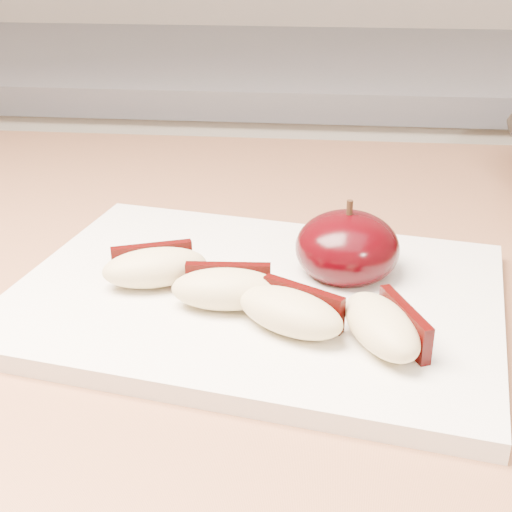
# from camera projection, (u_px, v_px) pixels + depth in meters

# --- Properties ---
(back_cabinet) EXTENTS (2.40, 0.62, 0.94)m
(back_cabinet) POSITION_uv_depth(u_px,v_px,m) (322.00, 298.00, 1.39)
(back_cabinet) COLOR silver
(back_cabinet) RESTS_ON ground
(cutting_board) EXTENTS (0.37, 0.30, 0.01)m
(cutting_board) POSITION_uv_depth(u_px,v_px,m) (256.00, 297.00, 0.50)
(cutting_board) COLOR silver
(cutting_board) RESTS_ON island_counter
(apple_half) EXTENTS (0.09, 0.09, 0.06)m
(apple_half) POSITION_uv_depth(u_px,v_px,m) (347.00, 248.00, 0.51)
(apple_half) COLOR black
(apple_half) RESTS_ON cutting_board
(apple_wedge_a) EXTENTS (0.08, 0.06, 0.03)m
(apple_wedge_a) POSITION_uv_depth(u_px,v_px,m) (155.00, 267.00, 0.49)
(apple_wedge_a) COLOR tan
(apple_wedge_a) RESTS_ON cutting_board
(apple_wedge_b) EXTENTS (0.07, 0.04, 0.03)m
(apple_wedge_b) POSITION_uv_depth(u_px,v_px,m) (227.00, 288.00, 0.47)
(apple_wedge_b) COLOR tan
(apple_wedge_b) RESTS_ON cutting_board
(apple_wedge_c) EXTENTS (0.08, 0.07, 0.03)m
(apple_wedge_c) POSITION_uv_depth(u_px,v_px,m) (292.00, 311.00, 0.44)
(apple_wedge_c) COLOR tan
(apple_wedge_c) RESTS_ON cutting_board
(apple_wedge_d) EXTENTS (0.06, 0.08, 0.03)m
(apple_wedge_d) POSITION_uv_depth(u_px,v_px,m) (384.00, 326.00, 0.42)
(apple_wedge_d) COLOR tan
(apple_wedge_d) RESTS_ON cutting_board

